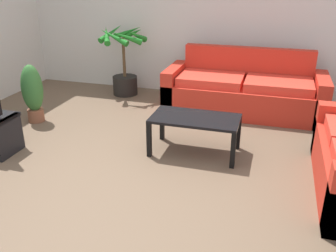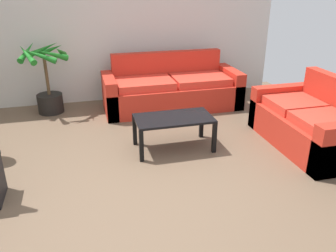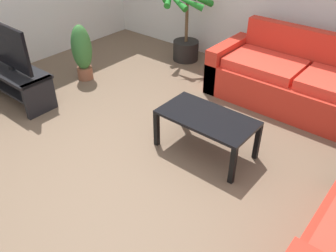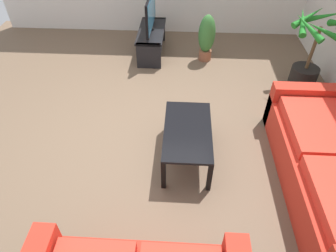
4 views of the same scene
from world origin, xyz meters
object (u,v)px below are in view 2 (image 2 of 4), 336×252
Objects in this scene: couch_loveseat at (311,124)px; potted_palm at (47,83)px; coffee_table at (174,122)px; couch_main at (172,90)px.

potted_palm reaches higher than couch_loveseat.
couch_main is at bearing 75.80° from coffee_table.
potted_palm is at bearing 147.72° from couch_loveseat.
couch_main is 1.99× the size of potted_palm.
potted_palm is at bearing 132.20° from coffee_table.
couch_main is 1.39× the size of couch_loveseat.
couch_loveseat is 4.05m from potted_palm.
couch_main reaches higher than coffee_table.
coffee_table is (-1.79, 0.36, 0.08)m from couch_loveseat.
couch_main is 2.31× the size of coffee_table.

